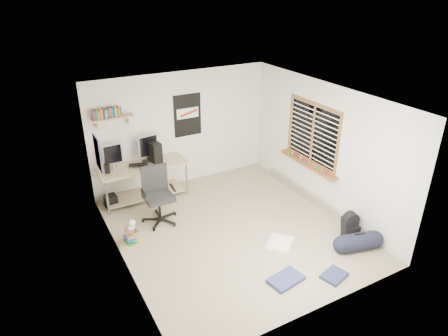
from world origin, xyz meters
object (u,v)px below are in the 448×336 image
backpack (350,226)px  duffel_bag (358,243)px  desk (144,182)px  office_chair (159,199)px  book_stack (131,235)px

backpack → duffel_bag: 0.42m
desk → office_chair: (-0.04, -1.03, 0.12)m
backpack → duffel_bag: bearing=-102.0°
backpack → book_stack: (-3.50, 1.68, -0.05)m
desk → backpack: bearing=-69.6°
duffel_bag → book_stack: (-3.33, 2.06, 0.01)m
desk → book_stack: bearing=-138.4°
office_chair → book_stack: 0.86m
book_stack → duffel_bag: bearing=-31.7°
desk → office_chair: size_ratio=1.64×
book_stack → backpack: bearing=-25.7°
office_chair → book_stack: bearing=-144.8°
office_chair → backpack: size_ratio=2.98×
office_chair → book_stack: office_chair is taller
duffel_bag → book_stack: 3.91m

